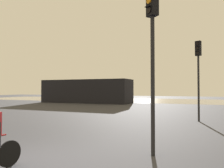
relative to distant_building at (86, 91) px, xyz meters
The scene contains 5 objects.
ground_plane 26.84m from the distant_building, 64.54° to the right, with size 120.00×120.00×0.00m, color #333338.
water_strip 15.34m from the distant_building, 40.97° to the left, with size 80.00×16.00×0.01m, color gray.
distant_building is the anchor object (origin of this frame).
traffic_light_far_right 21.18m from the distant_building, 42.10° to the right, with size 0.38×0.40×4.92m.
traffic_light_near_right 26.45m from the distant_building, 56.68° to the right, with size 0.41×0.42×5.04m.
Camera 1 is at (4.33, -4.30, 1.95)m, focal length 35.00 mm.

